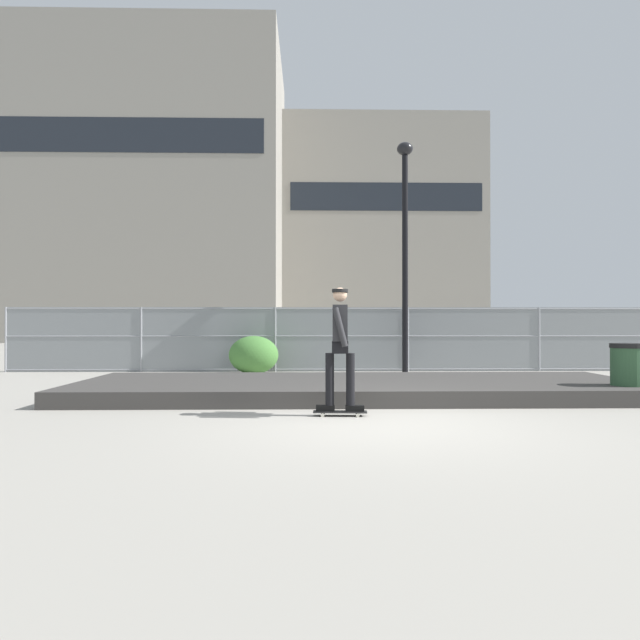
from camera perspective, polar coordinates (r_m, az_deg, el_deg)
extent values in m
plane|color=#9E998E|center=(7.86, 6.02, -10.48)|extent=(120.00, 120.00, 0.00)
cube|color=#3D3A38|center=(10.88, 3.94, -6.90)|extent=(10.65, 3.60, 0.28)
cube|color=black|center=(8.44, 2.06, -9.35)|extent=(0.81, 0.24, 0.02)
cylinder|color=silver|center=(8.54, 3.83, -9.48)|extent=(0.06, 0.03, 0.05)
cylinder|color=silver|center=(8.36, 3.87, -9.68)|extent=(0.06, 0.03, 0.05)
cylinder|color=silver|center=(8.54, 0.29, -9.49)|extent=(0.06, 0.03, 0.05)
cylinder|color=silver|center=(8.36, 0.26, -9.68)|extent=(0.06, 0.03, 0.05)
cube|color=#99999E|center=(8.45, 3.85, -9.44)|extent=(0.06, 0.14, 0.01)
cube|color=#99999E|center=(8.44, 0.27, -9.44)|extent=(0.06, 0.14, 0.01)
cube|color=black|center=(8.43, 3.58, -8.99)|extent=(0.28, 0.11, 0.09)
cube|color=black|center=(8.43, 0.55, -8.99)|extent=(0.28, 0.11, 0.09)
cylinder|color=black|center=(8.38, 3.12, -6.06)|extent=(0.13, 0.13, 0.78)
cylinder|color=black|center=(8.38, 1.00, -6.06)|extent=(0.13, 0.13, 0.78)
cube|color=black|center=(8.34, 2.06, -2.79)|extent=(0.26, 0.35, 0.18)
cube|color=#262628|center=(8.33, 2.06, -0.31)|extent=(0.24, 0.39, 0.54)
cylinder|color=#262628|center=(8.58, 2.05, -0.71)|extent=(0.24, 0.10, 0.58)
cylinder|color=#262628|center=(8.09, 2.07, -0.74)|extent=(0.24, 0.10, 0.58)
sphere|color=tan|center=(8.35, 2.06, 2.61)|extent=(0.21, 0.21, 0.21)
cylinder|color=black|center=(8.35, 2.06, 3.00)|extent=(0.24, 0.24, 0.05)
cylinder|color=gray|center=(18.22, -29.42, -1.75)|extent=(0.06, 0.06, 1.85)
cylinder|color=gray|center=(16.76, -17.79, -1.90)|extent=(0.06, 0.06, 1.85)
cylinder|color=gray|center=(16.09, -4.59, -1.98)|extent=(0.06, 0.06, 1.85)
cylinder|color=gray|center=(16.32, 8.96, -1.95)|extent=(0.06, 0.06, 1.85)
cylinder|color=gray|center=(17.42, 21.47, -1.83)|extent=(0.06, 0.06, 1.85)
cylinder|color=gray|center=(16.10, 2.23, 1.17)|extent=(19.15, 0.04, 0.04)
cylinder|color=gray|center=(16.09, 2.23, -1.65)|extent=(19.15, 0.04, 0.04)
cylinder|color=gray|center=(16.14, 2.23, -5.05)|extent=(19.15, 0.04, 0.04)
cube|color=gray|center=(16.10, 2.23, -1.98)|extent=(19.15, 0.01, 1.85)
cylinder|color=black|center=(15.79, 8.67, 5.67)|extent=(0.16, 0.16, 6.08)
ellipsoid|color=black|center=(16.44, 8.66, 16.89)|extent=(0.44, 0.44, 0.36)
cube|color=#566B4C|center=(19.19, -7.79, -2.48)|extent=(4.56, 2.23, 0.70)
cube|color=#23282D|center=(19.18, -8.38, -0.48)|extent=(2.35, 1.81, 0.64)
cylinder|color=black|center=(20.09, -3.85, -3.39)|extent=(0.66, 0.30, 0.64)
cylinder|color=black|center=(18.38, -3.56, -3.67)|extent=(0.66, 0.30, 0.64)
cylinder|color=black|center=(20.13, -11.65, -3.37)|extent=(0.66, 0.30, 0.64)
cylinder|color=black|center=(18.42, -12.08, -3.65)|extent=(0.66, 0.30, 0.64)
cube|color=gray|center=(49.80, -16.62, 11.86)|extent=(21.28, 14.31, 23.82)
cube|color=#1E232B|center=(43.89, -19.22, 17.42)|extent=(19.58, 0.04, 2.50)
cube|color=gray|center=(57.01, 5.85, 8.50)|extent=(18.50, 13.60, 20.32)
cube|color=#1E232B|center=(50.82, 6.82, 12.40)|extent=(17.02, 0.04, 2.50)
ellipsoid|color=#477F38|center=(15.36, -6.79, -3.56)|extent=(1.35, 1.11, 1.04)
cylinder|color=#2D5133|center=(11.29, 28.91, -4.92)|extent=(0.56, 0.56, 0.95)
cylinder|color=black|center=(11.26, 28.90, -2.30)|extent=(0.59, 0.59, 0.08)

